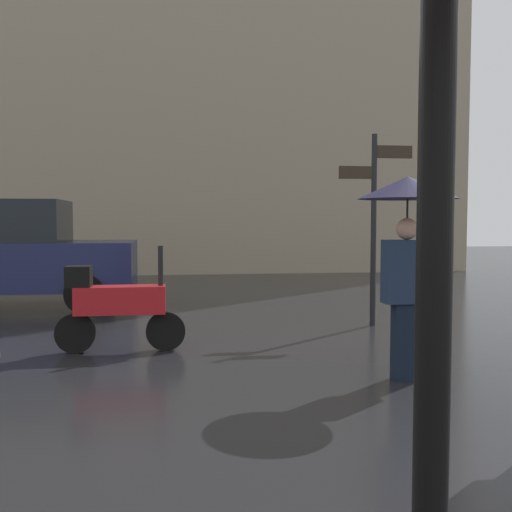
{
  "coord_description": "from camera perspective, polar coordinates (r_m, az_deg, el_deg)",
  "views": [
    {
      "loc": [
        -0.82,
        -2.24,
        1.53
      ],
      "look_at": [
        0.12,
        4.46,
        1.12
      ],
      "focal_mm": 41.49,
      "sensor_mm": 36.0,
      "label": 1
    }
  ],
  "objects": [
    {
      "name": "pedestrian_with_umbrella",
      "position": [
        5.77,
        14.37,
        3.31
      ],
      "size": [
        0.94,
        0.94,
        1.94
      ],
      "rotation": [
        0.0,
        0.0,
        0.73
      ],
      "color": "black",
      "rests_on": "ground"
    },
    {
      "name": "street_signpost",
      "position": [
        8.69,
        11.32,
        4.4
      ],
      "size": [
        1.08,
        0.08,
        2.76
      ],
      "color": "black",
      "rests_on": "ground"
    },
    {
      "name": "parked_scooter",
      "position": [
        7.06,
        -13.32,
        -4.55
      ],
      "size": [
        1.49,
        0.32,
        1.23
      ],
      "rotation": [
        0.0,
        0.0,
        0.35
      ],
      "color": "black",
      "rests_on": "ground"
    },
    {
      "name": "parked_car_left",
      "position": [
        11.19,
        -23.09,
        0.25
      ],
      "size": [
        4.32,
        1.92,
        1.88
      ],
      "rotation": [
        0.0,
        0.0,
        2.9
      ],
      "color": "#1E234C",
      "rests_on": "ground"
    }
  ]
}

